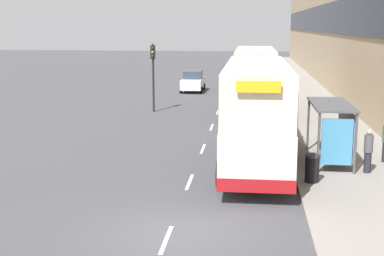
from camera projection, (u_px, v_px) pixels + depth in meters
ground_plane at (169, 233)px, 15.26m from camera, size 220.00×220.00×0.00m
pavement at (295, 85)px, 52.11m from camera, size 5.00×93.00×0.14m
terrace_facade at (341, 10)px, 50.32m from camera, size 3.10×93.00×14.45m
lane_mark_0 at (166, 240)px, 14.80m from camera, size 0.12×2.00×0.01m
lane_mark_1 at (190, 182)px, 20.24m from camera, size 0.12×2.00×0.01m
lane_mark_2 at (203, 149)px, 25.68m from camera, size 0.12×2.00×0.01m
lane_mark_3 at (212, 127)px, 31.13m from camera, size 0.12×2.00×0.01m
lane_mark_4 at (218, 112)px, 36.57m from camera, size 0.12×2.00×0.01m
lane_mark_5 at (222, 101)px, 42.01m from camera, size 0.12×2.00×0.01m
lane_mark_6 at (226, 92)px, 47.46m from camera, size 0.12×2.00×0.01m
bus_shelter at (336, 122)px, 22.17m from camera, size 1.60×4.20×2.48m
double_decker_bus_near at (256, 112)px, 22.41m from camera, size 2.85×11.16×4.30m
double_decker_bus_ahead at (255, 80)px, 35.65m from camera, size 2.85×11.01×4.30m
car_0 at (193, 81)px, 47.84m from camera, size 2.00×4.18×1.85m
pedestrian_at_shelter at (341, 126)px, 26.38m from camera, size 0.32×0.32×1.62m
pedestrian_2 at (294, 124)px, 26.63m from camera, size 0.33×0.33×1.68m
pedestrian_3 at (368, 151)px, 20.87m from camera, size 0.34×0.34×1.74m
litter_bin at (312, 168)px, 19.70m from camera, size 0.55×0.55×1.05m
traffic_light_far_kerb at (153, 66)px, 36.15m from camera, size 0.30×0.32×4.62m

